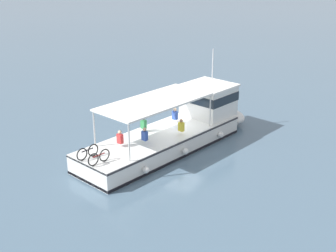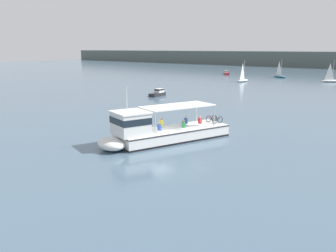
% 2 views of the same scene
% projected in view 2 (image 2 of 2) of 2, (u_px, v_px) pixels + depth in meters
% --- Properties ---
extents(ground_plane, '(400.00, 400.00, 0.00)m').
position_uv_depth(ground_plane, '(158.00, 142.00, 31.83)').
color(ground_plane, slate).
extents(ferry_main, '(6.43, 13.07, 5.32)m').
position_uv_depth(ferry_main, '(159.00, 131.00, 31.60)').
color(ferry_main, white).
rests_on(ferry_main, ground).
extents(sailboat_outer_anchorage, '(4.58, 4.16, 5.40)m').
position_uv_depth(sailboat_outer_anchorage, '(331.00, 80.00, 88.45)').
color(sailboat_outer_anchorage, white).
rests_on(sailboat_outer_anchorage, ground).
extents(motorboat_near_starboard, '(1.80, 3.75, 1.26)m').
position_uv_depth(motorboat_near_starboard, '(158.00, 93.00, 62.80)').
color(motorboat_near_starboard, '#232328').
rests_on(motorboat_near_starboard, ground).
extents(sailboat_far_left, '(4.99, 2.95, 5.40)m').
position_uv_depth(sailboat_far_left, '(280.00, 76.00, 101.64)').
color(sailboat_far_left, teal).
rests_on(sailboat_far_left, ground).
extents(motorboat_near_port, '(3.45, 3.48, 1.26)m').
position_uv_depth(motorboat_near_port, '(226.00, 73.00, 114.14)').
color(motorboat_near_port, maroon).
rests_on(motorboat_near_port, ground).
extents(sailboat_horizon_east, '(1.52, 4.83, 5.40)m').
position_uv_depth(sailboat_horizon_east, '(243.00, 80.00, 89.43)').
color(sailboat_horizon_east, white).
rests_on(sailboat_horizon_east, ground).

